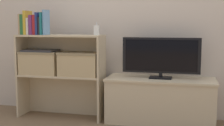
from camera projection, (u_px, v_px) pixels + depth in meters
name	position (u px, v px, depth m)	size (l,w,h in m)	color
ground_plane	(109.00, 125.00, 3.08)	(16.00, 16.00, 0.00)	brown
wall_back	(119.00, 4.00, 3.36)	(10.00, 0.05, 2.40)	beige
tv_stand	(160.00, 100.00, 3.14)	(1.08, 0.43, 0.45)	#CCB793
tv	(161.00, 56.00, 3.08)	(0.77, 0.14, 0.41)	black
bookshelf_lower_tier	(63.00, 89.00, 3.37)	(0.91, 0.28, 0.46)	#CCB793
bookshelf_upper_tier	(63.00, 49.00, 3.32)	(0.91, 0.28, 0.42)	#CCB793
book_tan	(22.00, 24.00, 3.29)	(0.02, 0.12, 0.22)	tan
book_forest	(24.00, 25.00, 3.29)	(0.04, 0.13, 0.21)	#286638
book_mustard	(28.00, 23.00, 3.27)	(0.03, 0.15, 0.25)	gold
book_ivory	(30.00, 26.00, 3.27)	(0.02, 0.15, 0.17)	silver
book_plum	(33.00, 25.00, 3.26)	(0.04, 0.14, 0.20)	#6B2D66
book_crimson	(36.00, 25.00, 3.25)	(0.04, 0.12, 0.21)	#B22328
book_navy	(39.00, 24.00, 3.24)	(0.02, 0.16, 0.23)	navy
book_charcoal	(42.00, 26.00, 3.24)	(0.02, 0.14, 0.18)	#232328
book_teal	(44.00, 24.00, 3.23)	(0.02, 0.16, 0.23)	#1E7075
book_skyblue	(46.00, 22.00, 3.22)	(0.02, 0.13, 0.26)	#709ECC
baby_monitor	(97.00, 30.00, 3.14)	(0.05, 0.03, 0.13)	white
storage_basket_left	(41.00, 62.00, 3.32)	(0.41, 0.25, 0.24)	tan
storage_basket_right	(80.00, 63.00, 3.21)	(0.41, 0.25, 0.24)	tan
laptop	(41.00, 51.00, 3.30)	(0.35, 0.23, 0.02)	#2D2D33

